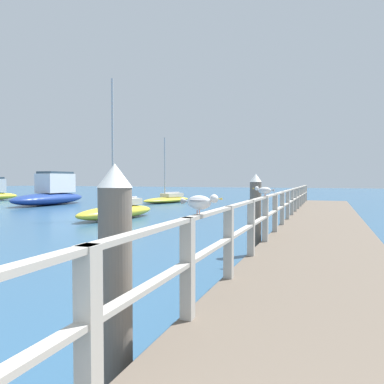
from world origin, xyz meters
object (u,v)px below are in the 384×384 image
(seagull_background, at_px, (264,190))
(boat_3, at_px, (168,199))
(boat_4, at_px, (117,210))
(boat_1, at_px, (51,194))
(dock_piling_near, at_px, (116,282))
(dock_piling_far, at_px, (255,214))
(seagull_foreground, at_px, (200,202))

(seagull_background, bearing_deg, boat_3, 36.80)
(boat_4, bearing_deg, boat_1, -23.05)
(dock_piling_near, height_order, seagull_background, dock_piling_near)
(boat_4, bearing_deg, dock_piling_far, 153.16)
(dock_piling_near, xyz_separation_m, boat_1, (-17.23, 18.49, -0.20))
(seagull_foreground, distance_m, seagull_background, 4.24)
(seagull_foreground, relative_size, boat_1, 0.07)
(seagull_background, bearing_deg, dock_piling_far, 27.32)
(seagull_background, bearing_deg, boat_4, 56.19)
(boat_1, xyz_separation_m, boat_4, (9.63, -6.41, -0.41))
(seagull_foreground, bearing_deg, boat_1, -126.34)
(seagull_background, relative_size, boat_3, 0.09)
(dock_piling_far, distance_m, boat_4, 9.59)
(seagull_foreground, relative_size, boat_4, 0.07)
(boat_3, height_order, boat_4, boat_4)
(dock_piling_near, xyz_separation_m, boat_3, (-10.26, 23.60, -0.72))
(dock_piling_near, relative_size, dock_piling_far, 1.00)
(boat_1, xyz_separation_m, boat_3, (6.97, 5.12, -0.52))
(boat_1, bearing_deg, boat_4, -32.74)
(seagull_foreground, distance_m, boat_3, 25.00)
(boat_3, relative_size, boat_4, 0.83)
(seagull_background, height_order, boat_3, boat_3)
(dock_piling_far, xyz_separation_m, boat_3, (-10.26, 17.35, -0.72))
(dock_piling_near, bearing_deg, boat_4, 122.19)
(boat_3, bearing_deg, seagull_background, 136.23)
(boat_1, bearing_deg, dock_piling_far, -34.46)
(boat_3, distance_m, boat_4, 11.84)
(seagull_background, xyz_separation_m, boat_1, (-17.60, 13.22, -0.83))
(boat_1, relative_size, boat_4, 1.04)
(seagull_background, bearing_deg, boat_1, 59.78)
(seagull_background, xyz_separation_m, boat_4, (-7.97, 6.81, -1.24))
(seagull_background, bearing_deg, dock_piling_near, -177.35)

